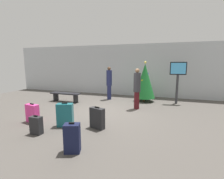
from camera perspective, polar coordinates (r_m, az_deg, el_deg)
The scene contains 12 objects.
ground_plane at distance 7.03m, azimuth -3.31°, elevation -7.64°, with size 16.00×16.00×0.00m, color #514C47.
back_wall at distance 10.48m, azimuth 4.52°, elevation 6.74°, with size 16.00×0.20×3.17m, color #B7BCC1.
holiday_tree at distance 8.81m, azimuth 11.34°, elevation 2.98°, with size 1.10×1.10×2.13m.
flight_info_kiosk at distance 8.76m, azimuth 21.97°, elevation 4.64°, with size 0.78×0.17×2.09m.
waiting_bench at distance 9.02m, azimuth -15.91°, elevation -1.83°, with size 1.63×0.44×0.48m.
traveller_0 at distance 9.13m, azimuth -1.00°, elevation 2.56°, with size 0.38×0.38×1.83m.
traveller_1 at distance 7.29m, azimuth 8.70°, elevation 0.62°, with size 0.40×0.40×1.81m.
suitcase_0 at distance 5.30m, azimuth -24.89°, elevation -11.26°, with size 0.34×0.20×0.56m.
suitcase_1 at distance 6.35m, azimuth -25.98°, elevation -7.48°, with size 0.53×0.29×0.67m.
suitcase_2 at distance 5.22m, azimuth -5.18°, elevation -9.91°, with size 0.52×0.33×0.70m.
suitcase_3 at distance 5.56m, azimuth -16.02°, elevation -8.53°, with size 0.56×0.39×0.79m.
suitcase_4 at distance 4.01m, azimuth -13.70°, elevation -16.15°, with size 0.41×0.35×0.72m.
Camera 1 is at (2.48, -6.26, 2.04)m, focal length 26.23 mm.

